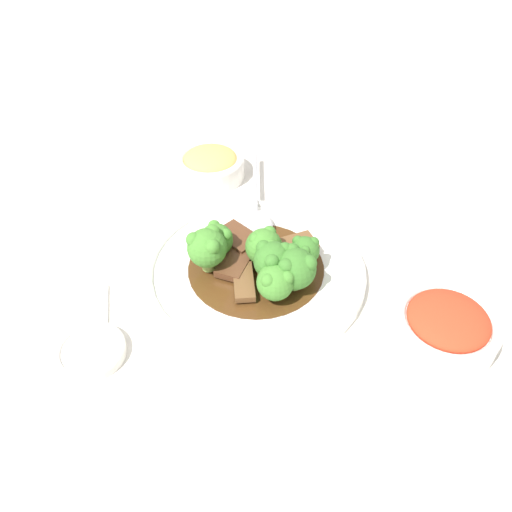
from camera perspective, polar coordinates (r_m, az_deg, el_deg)
name	(u,v)px	position (r m, az deg, el deg)	size (l,w,h in m)	color
ground_plane	(256,275)	(0.65, 0.00, -2.21)	(4.00, 4.00, 0.00)	silver
main_plate	(256,270)	(0.64, 0.00, -1.58)	(0.28, 0.28, 0.02)	white
beef_strip_0	(291,248)	(0.65, 4.04, 0.93)	(0.04, 0.07, 0.01)	brown
beef_strip_1	(237,260)	(0.63, -2.23, -0.47)	(0.07, 0.06, 0.01)	#56331E
beef_strip_2	(244,282)	(0.60, -1.42, -2.95)	(0.06, 0.03, 0.01)	brown
beef_strip_3	(238,239)	(0.66, -2.12, 1.99)	(0.07, 0.06, 0.01)	#56331E
broccoli_floret_0	(295,268)	(0.59, 4.49, -1.35)	(0.05, 0.05, 0.05)	#7FA84C
broccoli_floret_1	(273,260)	(0.59, 1.98, -0.49)	(0.05, 0.05, 0.06)	#7FA84C
broccoli_floret_2	(207,247)	(0.61, -5.62, 1.01)	(0.05, 0.05, 0.06)	#8EB756
broccoli_floret_3	(275,281)	(0.57, 2.20, -2.93)	(0.04, 0.04, 0.05)	#8EB756
broccoli_floret_4	(305,250)	(0.61, 5.61, 0.63)	(0.04, 0.04, 0.05)	#8EB756
broccoli_floret_5	(264,247)	(0.61, 0.92, 1.07)	(0.05, 0.05, 0.05)	#8EB756
broccoli_floret_6	(216,239)	(0.63, -4.57, 1.93)	(0.04, 0.04, 0.05)	#8EB756
serving_spoon	(256,218)	(0.69, -0.04, 4.38)	(0.23, 0.07, 0.01)	#B7B7BC
side_bowl_kimchi	(445,327)	(0.59, 20.83, -7.59)	(0.11, 0.11, 0.05)	white
side_bowl_appetizer	(211,164)	(0.81, -5.21, 10.38)	(0.11, 0.11, 0.04)	white
sauce_dish	(91,351)	(0.59, -18.32, -10.28)	(0.08, 0.08, 0.01)	white
paper_napkin	(72,323)	(0.63, -20.29, -7.14)	(0.11, 0.08, 0.01)	silver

